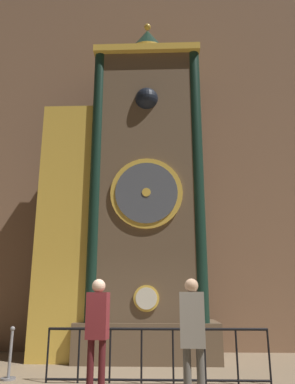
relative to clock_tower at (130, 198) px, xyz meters
The scene contains 6 objects.
cathedral_back_wall 3.07m from the clock_tower, 82.97° to the left, with size 24.00×0.32×13.44m.
clock_tower is the anchor object (origin of this frame).
railing_fence 4.34m from the clock_tower, 72.72° to the right, with size 4.08×0.05×0.95m.
visitor_near 4.56m from the clock_tower, 93.40° to the right, with size 0.37×0.26×1.79m.
visitor_far 5.36m from the clock_tower, 73.49° to the right, with size 0.36×0.25×1.77m.
stanchion_post 4.82m from the clock_tower, 133.58° to the right, with size 0.28×0.28×0.95m.
Camera 1 is at (0.55, -6.06, 1.55)m, focal length 35.00 mm.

